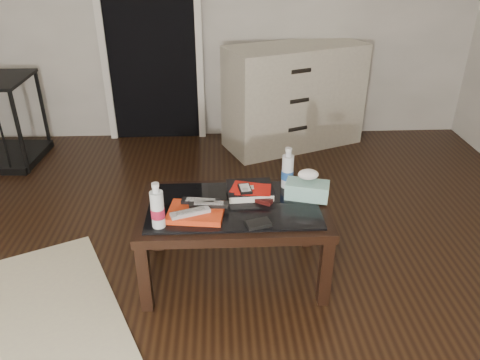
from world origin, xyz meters
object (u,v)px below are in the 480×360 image
object	(u,v)px
coffee_table	(234,215)
dresser	(294,97)
textbook	(250,190)
water_bottle_right	(288,168)
tissue_box	(307,190)
water_bottle_left	(157,205)

from	to	relation	value
coffee_table	dresser	xyz separation A→B (m)	(0.60, 1.86, 0.05)
dresser	textbook	size ratio (longest dim) A/B	5.20
coffee_table	water_bottle_right	world-z (taller)	water_bottle_right
coffee_table	textbook	bearing A→B (deg)	49.11
textbook	water_bottle_right	bearing A→B (deg)	17.05
water_bottle_right	dresser	bearing A→B (deg)	80.15
water_bottle_right	tissue_box	world-z (taller)	water_bottle_right
water_bottle_left	water_bottle_right	distance (m)	0.78
water_bottle_right	textbook	bearing A→B (deg)	-160.09
textbook	tissue_box	size ratio (longest dim) A/B	1.09
water_bottle_right	water_bottle_left	bearing A→B (deg)	-151.33
textbook	water_bottle_left	xyz separation A→B (m)	(-0.47, -0.30, 0.10)
tissue_box	textbook	bearing A→B (deg)	-172.97
tissue_box	water_bottle_left	bearing A→B (deg)	-146.18
textbook	water_bottle_right	size ratio (longest dim) A/B	1.05
textbook	dresser	bearing A→B (deg)	71.01
dresser	water_bottle_right	xyz separation A→B (m)	(-0.29, -1.67, 0.13)
dresser	tissue_box	world-z (taller)	dresser
coffee_table	water_bottle_right	distance (m)	0.41
coffee_table	water_bottle_left	bearing A→B (deg)	-153.45
dresser	textbook	world-z (taller)	dresser
dresser	tissue_box	size ratio (longest dim) A/B	5.65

